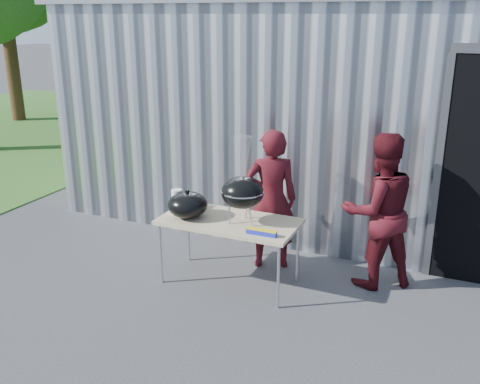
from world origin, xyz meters
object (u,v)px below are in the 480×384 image
at_px(person_cook, 271,200).
at_px(person_bystander, 379,211).
at_px(folding_table, 229,223).
at_px(kettle_grill, 242,186).

bearing_deg(person_cook, person_bystander, 156.95).
relative_size(person_cook, person_bystander, 0.97).
distance_m(folding_table, person_cook, 0.66).
xyz_separation_m(kettle_grill, person_cook, (0.10, 0.61, -0.34)).
bearing_deg(folding_table, person_cook, 66.26).
bearing_deg(kettle_grill, person_cook, 80.75).
xyz_separation_m(folding_table, kettle_grill, (0.16, -0.01, 0.46)).
height_order(folding_table, kettle_grill, kettle_grill).
height_order(folding_table, person_cook, person_cook).
relative_size(folding_table, person_cook, 0.90).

